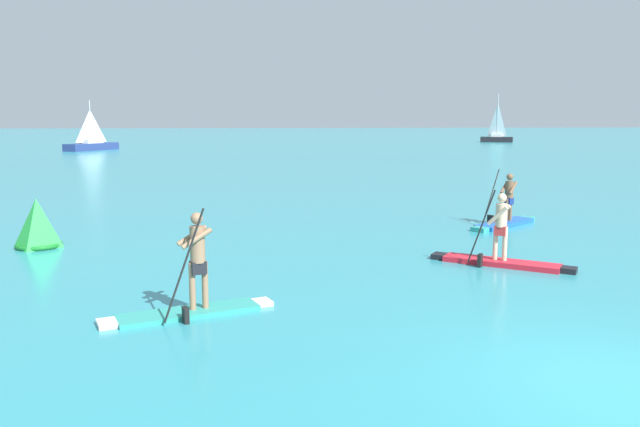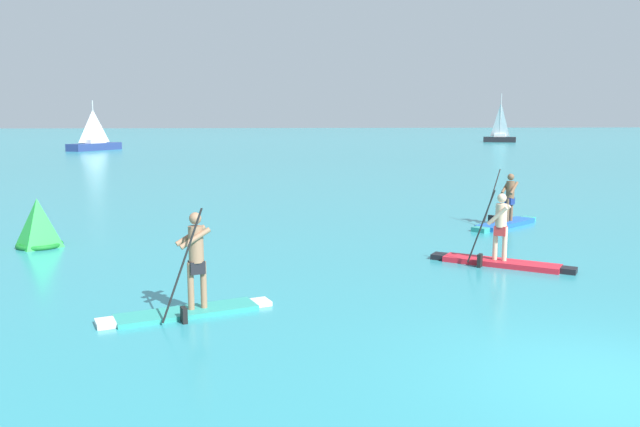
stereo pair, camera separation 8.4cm
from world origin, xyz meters
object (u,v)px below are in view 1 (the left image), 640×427
object	(u,v)px
race_marker_buoy	(38,226)
paddleboarder_near_left	(191,290)
paddleboarder_mid_center	(500,251)
sailboat_left_horizon	(92,144)
sailboat_right_horizon	(497,136)
paddleboarder_far_right	(505,217)

from	to	relation	value
race_marker_buoy	paddleboarder_near_left	bearing A→B (deg)	-54.56
paddleboarder_mid_center	race_marker_buoy	bearing A→B (deg)	18.94
sailboat_left_horizon	sailboat_right_horizon	size ratio (longest dim) A/B	0.93
paddleboarder_near_left	paddleboarder_mid_center	xyz separation A→B (m)	(6.81, 2.95, -0.11)
paddleboarder_far_right	race_marker_buoy	size ratio (longest dim) A/B	2.20
race_marker_buoy	sailboat_right_horizon	bearing A→B (deg)	59.54
paddleboarder_far_right	paddleboarder_mid_center	bearing A→B (deg)	27.83
paddleboarder_mid_center	race_marker_buoy	distance (m)	11.86
paddleboarder_far_right	race_marker_buoy	distance (m)	13.81
paddleboarder_mid_center	sailboat_left_horizon	world-z (taller)	sailboat_left_horizon
paddleboarder_near_left	race_marker_buoy	xyz separation A→B (m)	(-4.54, 6.38, 0.14)
paddleboarder_mid_center	paddleboarder_far_right	xyz separation A→B (m)	(2.33, 5.22, -0.04)
paddleboarder_near_left	sailboat_left_horizon	bearing A→B (deg)	-95.00
race_marker_buoy	sailboat_right_horizon	size ratio (longest dim) A/B	0.19
sailboat_left_horizon	sailboat_right_horizon	distance (m)	55.28
sailboat_right_horizon	sailboat_left_horizon	bearing A→B (deg)	-135.55
paddleboarder_near_left	race_marker_buoy	bearing A→B (deg)	-74.20
paddleboarder_mid_center	paddleboarder_far_right	distance (m)	5.72
paddleboarder_mid_center	race_marker_buoy	xyz separation A→B (m)	(-11.35, 3.43, 0.25)
paddleboarder_near_left	race_marker_buoy	size ratio (longest dim) A/B	2.31
race_marker_buoy	paddleboarder_mid_center	bearing A→B (deg)	-16.81
sailboat_right_horizon	paddleboarder_mid_center	bearing A→B (deg)	-86.18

